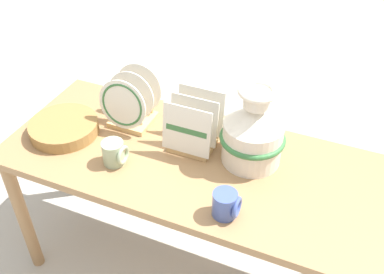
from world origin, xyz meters
name	(u,v)px	position (x,y,z in m)	size (l,w,h in m)	color
ground_plane	(192,266)	(0.00, 0.00, 0.00)	(14.00, 14.00, 0.00)	#B2ADA3
display_table	(192,175)	(0.00, 0.00, 0.62)	(1.52, 0.65, 0.71)	#9E754C
ceramic_vase	(253,132)	(0.21, 0.09, 0.84)	(0.25, 0.25, 0.33)	silver
dish_rack_round_plates	(130,105)	(-0.33, 0.11, 0.80)	(0.22, 0.18, 0.24)	tan
dish_rack_square_plates	(194,130)	(-0.03, 0.08, 0.78)	(0.20, 0.18, 0.22)	tan
wicker_charger_stack	(64,128)	(-0.56, -0.06, 0.73)	(0.29, 0.29, 0.05)	olive
mug_sage_glaze	(114,153)	(-0.27, -0.14, 0.75)	(0.09, 0.09, 0.10)	#9EB28E
mug_cobalt_glaze	(226,204)	(0.22, -0.22, 0.75)	(0.09, 0.09, 0.10)	#42569E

